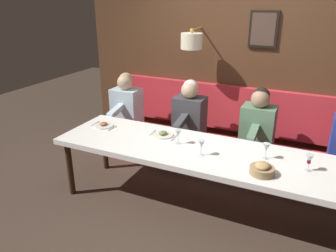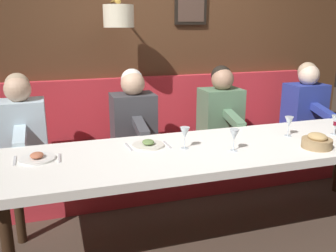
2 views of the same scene
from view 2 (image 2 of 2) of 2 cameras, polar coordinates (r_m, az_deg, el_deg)
name	(u,v)px [view 2 (image 2 of 2)]	position (r m, az deg, el deg)	size (l,w,h in m)	color
ground_plane	(216,233)	(3.12, 7.47, -16.11)	(12.00, 12.00, 0.00)	#423328
dining_table	(219,153)	(2.83, 7.96, -4.23)	(0.90, 3.17, 0.74)	white
banquette_bench	(180,168)	(3.76, 1.85, -6.45)	(0.52, 3.37, 0.45)	red
back_wall_panel	(163,50)	(4.04, -0.82, 11.69)	(0.59, 4.57, 2.90)	#51331E
diner_nearest	(305,102)	(4.26, 20.52, 3.51)	(0.60, 0.40, 0.79)	#283893
diner_near	(221,108)	(3.73, 8.19, 2.75)	(0.60, 0.40, 0.79)	#567A5B
diner_middle	(133,115)	(3.45, -5.40, 1.76)	(0.60, 0.40, 0.79)	#3D3D42
diner_far	(21,123)	(3.39, -21.77, 0.45)	(0.60, 0.40, 0.79)	silver
place_setting_0	(148,144)	(2.78, -3.08, -2.86)	(0.24, 0.31, 0.05)	silver
place_setting_1	(37,158)	(2.66, -19.62, -4.66)	(0.24, 0.31, 0.05)	white
wine_glass_0	(336,121)	(3.35, 24.54, 0.69)	(0.07, 0.07, 0.16)	silver
wine_glass_1	(289,122)	(3.16, 18.23, 0.56)	(0.07, 0.07, 0.16)	silver
wine_glass_2	(185,133)	(2.70, 2.63, -1.15)	(0.07, 0.07, 0.16)	silver
wine_glass_4	(234,135)	(2.69, 10.22, -1.45)	(0.07, 0.07, 0.16)	silver
bread_bowl	(317,142)	(2.95, 22.08, -2.25)	(0.22, 0.22, 0.12)	#9E7F56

